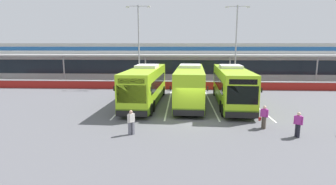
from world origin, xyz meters
TOP-DOWN VIEW (x-y plane):
  - ground_plane at (0.00, 0.00)m, footprint 200.00×200.00m
  - terminal_building at (-0.00, 26.91)m, footprint 70.00×13.00m
  - red_barrier_wall at (0.00, 14.50)m, footprint 60.00×0.40m
  - coach_bus_leftmost at (-4.35, 5.62)m, footprint 3.33×12.25m
  - coach_bus_left_centre at (0.01, 6.05)m, footprint 3.33×12.25m
  - coach_bus_centre at (3.99, 5.62)m, footprint 3.33×12.25m
  - bay_stripe_far_west at (-6.30, 6.00)m, footprint 0.14×13.00m
  - bay_stripe_west at (-2.10, 6.00)m, footprint 0.14×13.00m
  - bay_stripe_mid_west at (2.10, 6.00)m, footprint 0.14×13.00m
  - bay_stripe_centre at (6.30, 6.00)m, footprint 0.14×13.00m
  - pedestrian_with_handbag at (4.90, -1.93)m, footprint 0.60×0.54m
  - pedestrian_in_dark_coat at (-4.04, -3.69)m, footprint 0.43×0.46m
  - pedestrian_near_bin at (6.50, -3.64)m, footprint 0.50×0.42m
  - lamp_post_west at (-6.72, 16.68)m, footprint 3.24×0.28m
  - lamp_post_centre at (6.59, 17.50)m, footprint 3.24×0.28m

SIDE VIEW (x-z plane):
  - ground_plane at x=0.00m, z-range 0.00..0.00m
  - bay_stripe_far_west at x=-6.30m, z-range 0.00..0.01m
  - bay_stripe_west at x=-2.10m, z-range 0.00..0.01m
  - bay_stripe_mid_west at x=2.10m, z-range 0.00..0.01m
  - bay_stripe_centre at x=6.30m, z-range 0.00..0.01m
  - red_barrier_wall at x=0.00m, z-range 0.01..1.10m
  - pedestrian_with_handbag at x=4.90m, z-range 0.05..1.67m
  - pedestrian_in_dark_coat at x=-4.04m, z-range 0.06..1.68m
  - pedestrian_near_bin at x=6.50m, z-range 0.06..1.68m
  - coach_bus_leftmost at x=-4.35m, z-range -0.10..3.68m
  - coach_bus_left_centre at x=0.01m, z-range -0.10..3.68m
  - coach_bus_centre at x=3.99m, z-range -0.10..3.68m
  - terminal_building at x=0.00m, z-range 0.01..6.01m
  - lamp_post_west at x=-6.72m, z-range 0.79..11.79m
  - lamp_post_centre at x=6.59m, z-range 0.79..11.79m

